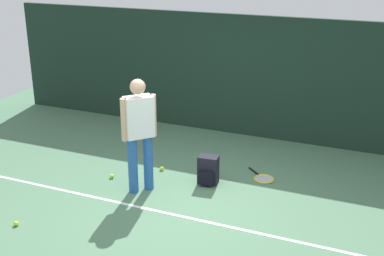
{
  "coord_description": "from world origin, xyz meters",
  "views": [
    {
      "loc": [
        2.62,
        -5.73,
        3.45
      ],
      "look_at": [
        0.0,
        0.4,
        1.0
      ],
      "focal_mm": 47.05,
      "sensor_mm": 36.0,
      "label": 1
    }
  ],
  "objects_px": {
    "backpack": "(208,171)",
    "tennis_ball_near_player": "(162,169)",
    "water_bottle": "(149,126)",
    "tennis_ball_mid_court": "(16,223)",
    "tennis_racket": "(263,178)",
    "tennis_ball_far_left": "(112,176)",
    "tennis_player": "(139,129)"
  },
  "relations": [
    {
      "from": "backpack",
      "to": "tennis_ball_mid_court",
      "type": "bearing_deg",
      "value": -136.85
    },
    {
      "from": "tennis_ball_near_player",
      "to": "tennis_ball_far_left",
      "type": "xyz_separation_m",
      "value": [
        -0.59,
        -0.57,
        0.0
      ]
    },
    {
      "from": "tennis_player",
      "to": "water_bottle",
      "type": "height_order",
      "value": "tennis_player"
    },
    {
      "from": "tennis_player",
      "to": "backpack",
      "type": "xyz_separation_m",
      "value": [
        0.83,
        0.59,
        -0.76
      ]
    },
    {
      "from": "tennis_player",
      "to": "tennis_ball_near_player",
      "type": "xyz_separation_m",
      "value": [
        -0.02,
        0.73,
        -0.93
      ]
    },
    {
      "from": "backpack",
      "to": "tennis_ball_mid_court",
      "type": "xyz_separation_m",
      "value": [
        -1.84,
        -2.13,
        -0.18
      ]
    },
    {
      "from": "tennis_player",
      "to": "water_bottle",
      "type": "bearing_deg",
      "value": -114.26
    },
    {
      "from": "tennis_ball_near_player",
      "to": "tennis_ball_mid_court",
      "type": "height_order",
      "value": "same"
    },
    {
      "from": "tennis_player",
      "to": "tennis_ball_mid_court",
      "type": "height_order",
      "value": "tennis_player"
    },
    {
      "from": "tennis_player",
      "to": "tennis_ball_mid_court",
      "type": "relative_size",
      "value": 25.76
    },
    {
      "from": "tennis_ball_mid_court",
      "to": "tennis_ball_far_left",
      "type": "height_order",
      "value": "same"
    },
    {
      "from": "tennis_racket",
      "to": "water_bottle",
      "type": "relative_size",
      "value": 2.79
    },
    {
      "from": "tennis_player",
      "to": "tennis_ball_far_left",
      "type": "height_order",
      "value": "tennis_player"
    },
    {
      "from": "backpack",
      "to": "tennis_ball_far_left",
      "type": "distance_m",
      "value": 1.52
    },
    {
      "from": "tennis_racket",
      "to": "tennis_ball_mid_court",
      "type": "xyz_separation_m",
      "value": [
        -2.58,
        -2.61,
        0.02
      ]
    },
    {
      "from": "tennis_racket",
      "to": "tennis_ball_mid_court",
      "type": "relative_size",
      "value": 8.63
    },
    {
      "from": "tennis_player",
      "to": "backpack",
      "type": "height_order",
      "value": "tennis_player"
    },
    {
      "from": "backpack",
      "to": "tennis_ball_near_player",
      "type": "distance_m",
      "value": 0.88
    },
    {
      "from": "tennis_ball_near_player",
      "to": "tennis_ball_mid_court",
      "type": "relative_size",
      "value": 1.0
    },
    {
      "from": "backpack",
      "to": "tennis_ball_near_player",
      "type": "height_order",
      "value": "backpack"
    },
    {
      "from": "backpack",
      "to": "tennis_ball_far_left",
      "type": "relative_size",
      "value": 6.67
    },
    {
      "from": "tennis_player",
      "to": "tennis_ball_far_left",
      "type": "bearing_deg",
      "value": -64.08
    },
    {
      "from": "tennis_racket",
      "to": "tennis_ball_near_player",
      "type": "height_order",
      "value": "tennis_ball_near_player"
    },
    {
      "from": "tennis_ball_far_left",
      "to": "tennis_racket",
      "type": "bearing_deg",
      "value": 22.53
    },
    {
      "from": "water_bottle",
      "to": "tennis_ball_near_player",
      "type": "bearing_deg",
      "value": -56.24
    },
    {
      "from": "tennis_player",
      "to": "water_bottle",
      "type": "relative_size",
      "value": 8.32
    },
    {
      "from": "tennis_racket",
      "to": "water_bottle",
      "type": "distance_m",
      "value": 2.89
    },
    {
      "from": "tennis_racket",
      "to": "tennis_ball_far_left",
      "type": "bearing_deg",
      "value": -114.55
    },
    {
      "from": "tennis_ball_near_player",
      "to": "backpack",
      "type": "bearing_deg",
      "value": -9.05
    },
    {
      "from": "tennis_player",
      "to": "backpack",
      "type": "relative_size",
      "value": 3.86
    },
    {
      "from": "tennis_racket",
      "to": "backpack",
      "type": "relative_size",
      "value": 1.29
    },
    {
      "from": "backpack",
      "to": "tennis_ball_far_left",
      "type": "xyz_separation_m",
      "value": [
        -1.45,
        -0.43,
        -0.18
      ]
    }
  ]
}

